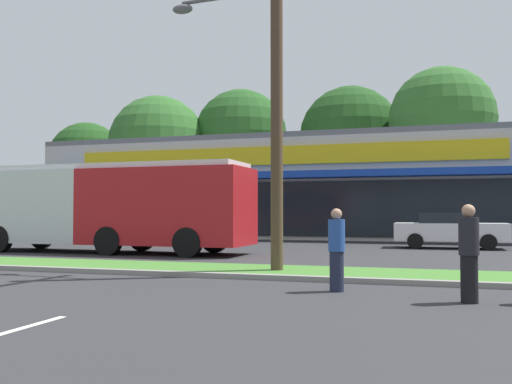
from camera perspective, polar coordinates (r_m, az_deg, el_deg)
The scene contains 14 objects.
grass_median at distance 15.24m, azimuth -10.26°, elevation -7.46°, with size 56.00×2.20×0.12m, color #427A2D.
curb_lip at distance 14.17m, azimuth -12.57°, elevation -7.86°, with size 56.00×0.24×0.12m, color gray.
storefront_building at distance 36.02m, azimuth 4.11°, elevation 0.27°, with size 29.40×12.52×5.85m.
tree_far_left at distance 50.95m, azimuth -16.63°, elevation 3.09°, with size 6.43×6.43×9.17m.
tree_left at distance 47.31m, azimuth -9.83°, elevation 4.67°, with size 8.02×8.02×10.99m.
tree_mid_left at distance 47.35m, azimuth -1.54°, elevation 5.68°, with size 7.63×7.63×11.65m.
tree_mid at distance 46.36m, azimuth 9.46°, elevation 5.46°, with size 8.13×8.13×11.58m.
tree_mid_right at distance 42.77m, azimuth 18.17°, elevation 6.92°, with size 7.48×7.48×11.81m.
utility_pole at distance 14.26m, azimuth 1.51°, elevation 12.89°, with size 3.02×2.40×9.68m.
city_bus at distance 21.91m, azimuth -14.73°, elevation -1.28°, with size 11.11×2.79×3.25m.
car_1 at distance 30.73m, azimuth -18.15°, elevation -3.24°, with size 4.71×1.98×1.55m.
car_2 at distance 24.87m, azimuth 18.84°, elevation -3.60°, with size 4.46×1.93×1.48m.
pedestrian_by_pole at distance 11.00m, azimuth 8.10°, elevation -5.75°, with size 0.32×0.32×1.58m.
pedestrian_far at distance 10.18m, azimuth 20.59°, elevation -5.78°, with size 0.33×0.33×1.65m.
Camera 1 is at (7.04, 0.57, 1.53)m, focal length 39.85 mm.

